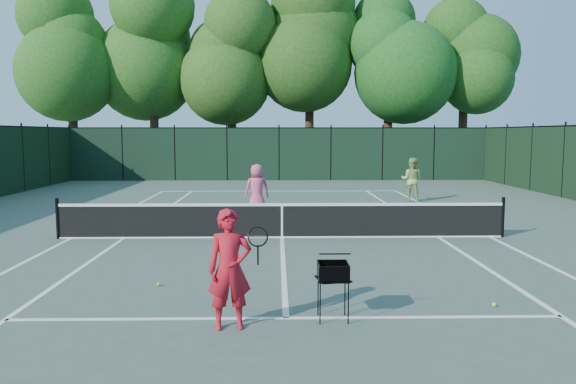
{
  "coord_description": "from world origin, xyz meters",
  "views": [
    {
      "loc": [
        -0.13,
        -14.45,
        2.72
      ],
      "look_at": [
        0.18,
        1.0,
        1.1
      ],
      "focal_mm": 35.0,
      "sensor_mm": 36.0,
      "label": 1
    }
  ],
  "objects_px": {
    "ball_hopper": "(333,272)",
    "loose_ball_near_cart": "(494,305)",
    "coach": "(230,269)",
    "loose_ball_midcourt": "(159,284)",
    "player_green": "(412,180)",
    "player_pink": "(257,189)"
  },
  "relations": [
    {
      "from": "ball_hopper",
      "to": "loose_ball_near_cart",
      "type": "height_order",
      "value": "ball_hopper"
    },
    {
      "from": "coach",
      "to": "loose_ball_near_cart",
      "type": "height_order",
      "value": "coach"
    },
    {
      "from": "player_green",
      "to": "ball_hopper",
      "type": "relative_size",
      "value": 2.06
    },
    {
      "from": "player_green",
      "to": "loose_ball_midcourt",
      "type": "relative_size",
      "value": 25.7
    },
    {
      "from": "ball_hopper",
      "to": "loose_ball_near_cart",
      "type": "xyz_separation_m",
      "value": [
        2.61,
        0.56,
        -0.68
      ]
    },
    {
      "from": "loose_ball_near_cart",
      "to": "loose_ball_midcourt",
      "type": "distance_m",
      "value": 5.7
    },
    {
      "from": "ball_hopper",
      "to": "loose_ball_midcourt",
      "type": "relative_size",
      "value": 12.47
    },
    {
      "from": "coach",
      "to": "loose_ball_midcourt",
      "type": "height_order",
      "value": "coach"
    },
    {
      "from": "player_pink",
      "to": "ball_hopper",
      "type": "distance_m",
      "value": 10.86
    },
    {
      "from": "player_green",
      "to": "loose_ball_near_cart",
      "type": "bearing_deg",
      "value": 104.89
    },
    {
      "from": "coach",
      "to": "ball_hopper",
      "type": "xyz_separation_m",
      "value": [
        1.47,
        0.33,
        -0.13
      ]
    },
    {
      "from": "ball_hopper",
      "to": "coach",
      "type": "bearing_deg",
      "value": -179.11
    },
    {
      "from": "coach",
      "to": "player_green",
      "type": "bearing_deg",
      "value": 57.03
    },
    {
      "from": "ball_hopper",
      "to": "loose_ball_midcourt",
      "type": "height_order",
      "value": "ball_hopper"
    },
    {
      "from": "coach",
      "to": "loose_ball_near_cart",
      "type": "distance_m",
      "value": 4.25
    },
    {
      "from": "player_green",
      "to": "player_pink",
      "type": "bearing_deg",
      "value": 53.12
    },
    {
      "from": "coach",
      "to": "loose_ball_midcourt",
      "type": "relative_size",
      "value": 24.8
    },
    {
      "from": "coach",
      "to": "loose_ball_near_cart",
      "type": "relative_size",
      "value": 24.8
    },
    {
      "from": "player_pink",
      "to": "ball_hopper",
      "type": "xyz_separation_m",
      "value": [
        1.48,
        -10.76,
        -0.14
      ]
    },
    {
      "from": "ball_hopper",
      "to": "loose_ball_near_cart",
      "type": "bearing_deg",
      "value": 0.28
    },
    {
      "from": "player_pink",
      "to": "loose_ball_midcourt",
      "type": "bearing_deg",
      "value": 68.51
    },
    {
      "from": "coach",
      "to": "player_pink",
      "type": "relative_size",
      "value": 0.99
    }
  ]
}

